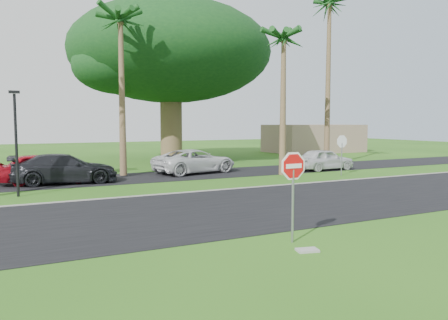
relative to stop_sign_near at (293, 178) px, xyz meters
name	(u,v)px	position (x,y,z in m)	size (l,w,h in m)	color
ground	(226,222)	(-0.50, 3.00, -1.77)	(120.00, 120.00, 0.00)	#255214
road	(202,211)	(-0.50, 5.00, -1.76)	(120.00, 8.00, 0.02)	black
parking_strip	(130,178)	(-0.50, 15.50, -1.76)	(120.00, 5.00, 0.02)	black
curb	(166,194)	(-0.50, 9.05, -1.74)	(120.00, 0.12, 0.06)	gray
stop_sign_near	(293,178)	(0.00, 0.00, 0.00)	(1.05, 0.07, 2.62)	gray
stop_sign_far	(342,147)	(11.50, 11.00, 0.00)	(1.05, 0.07, 2.62)	gray
palm_center	(120,23)	(-0.50, 17.00, 7.39)	(5.00, 5.00, 10.50)	brown
palm_right_near	(284,41)	(8.50, 13.00, 6.42)	(5.00, 5.00, 9.50)	brown
palm_right_far	(330,7)	(14.50, 16.00, 9.81)	(5.00, 5.00, 13.00)	brown
canopy_tree	(170,53)	(5.50, 25.00, 7.17)	(16.50, 16.50, 13.12)	brown
streetlight_right	(16,137)	(-6.50, 11.50, 0.88)	(0.45, 0.25, 4.64)	black
building_far	(314,138)	(23.50, 29.00, -0.27)	(10.00, 6.00, 3.00)	gray
car_red	(45,168)	(-5.07, 15.33, -0.95)	(1.94, 4.82, 1.64)	#A10D19
car_dark	(65,169)	(-4.15, 14.85, -0.99)	(2.21, 5.43, 1.58)	black
car_minivan	(195,161)	(3.91, 16.14, -1.01)	(2.53, 5.49, 1.53)	silver
car_pickup	(324,160)	(12.46, 13.81, -1.05)	(1.72, 4.27, 1.45)	silver
utility_slab	(307,250)	(-0.15, -0.86, -1.74)	(0.55, 0.35, 0.06)	gray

